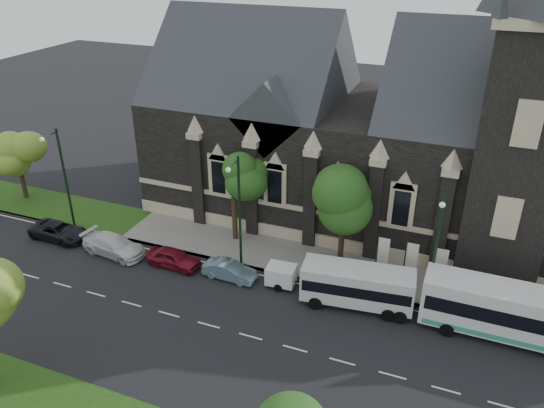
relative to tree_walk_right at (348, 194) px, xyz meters
The scene contains 19 objects.
ground 12.61m from the tree_walk_right, 106.69° to the right, with size 160.00×160.00×0.00m, color black.
sidewalk 6.69m from the tree_walk_right, 159.33° to the right, with size 80.00×5.00×0.15m, color gray.
museum 8.62m from the tree_walk_right, 76.72° to the left, with size 40.00×17.70×29.90m.
tree_walk_right is the anchor object (origin of this frame).
tree_walk_left 9.01m from the tree_walk_right, behind, with size 3.91×3.91×7.64m.
tree_walk_far 31.06m from the tree_walk_right, behind, with size 3.40×3.40×6.28m.
street_lamp_near 7.72m from the tree_walk_right, 28.06° to the right, with size 0.36×1.88×9.00m.
street_lamp_mid 8.10m from the tree_walk_right, 153.35° to the right, with size 0.36×1.88×9.00m.
street_lamp_far 23.50m from the tree_walk_right, behind, with size 0.36×1.88×9.00m.
banner_flag_left 4.92m from the tree_walk_right, 29.10° to the right, with size 0.90×0.10×4.00m.
banner_flag_center 6.36m from the tree_walk_right, 18.64° to the right, with size 0.90×0.10×4.00m.
banner_flag_right 8.05m from the tree_walk_right, 13.60° to the right, with size 0.90×0.10×4.00m.
tour_coach 14.05m from the tree_walk_right, 20.60° to the right, with size 12.31×2.90×3.59m.
shuttle_bus 6.89m from the tree_walk_right, 65.98° to the right, with size 7.73×3.38×2.90m.
box_trailer 7.67m from the tree_walk_right, 124.91° to the right, with size 3.03×1.78×1.59m.
sedan 10.39m from the tree_walk_right, 143.22° to the right, with size 1.41×4.04×1.33m, color #7295A5.
car_far_red 14.08m from the tree_walk_right, 155.00° to the right, with size 1.73×4.30×1.46m, color maroon.
car_far_white 18.87m from the tree_walk_right, 161.48° to the right, with size 2.19×5.39×1.57m, color silver.
car_far_black 24.17m from the tree_walk_right, 166.59° to the right, with size 2.34×5.08×1.41m, color black.
Camera 1 is at (10.95, -23.83, 22.95)m, focal length 35.11 mm.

